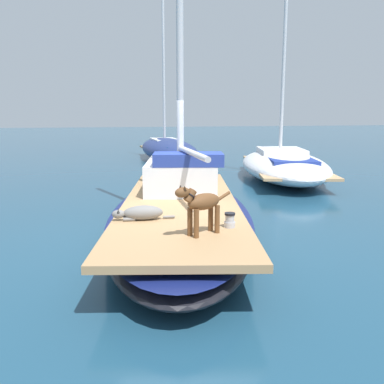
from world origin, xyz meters
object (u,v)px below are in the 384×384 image
(dog_brown, at_px, (201,204))
(deck_winch, at_px, (230,221))
(sailboat_main, at_px, (180,218))
(dog_grey, at_px, (141,213))
(moored_boat_far_astern, at_px, (168,149))
(moored_boat_starboard_side, at_px, (283,164))
(coiled_rope, at_px, (145,212))

(dog_brown, relative_size, deck_winch, 4.17)
(sailboat_main, height_order, dog_grey, dog_grey)
(dog_grey, height_order, moored_boat_far_astern, moored_boat_far_astern)
(sailboat_main, relative_size, dog_grey, 7.96)
(dog_grey, bearing_deg, dog_brown, -53.68)
(sailboat_main, xyz_separation_m, moored_boat_starboard_side, (4.73, 5.78, 0.18))
(deck_winch, xyz_separation_m, moored_boat_starboard_side, (4.38, 7.70, -0.24))
(moored_boat_starboard_side, bearing_deg, coiled_rope, -129.52)
(sailboat_main, height_order, dog_brown, dog_brown)
(dog_grey, xyz_separation_m, moored_boat_starboard_side, (5.58, 7.01, -0.25))
(coiled_rope, bearing_deg, deck_winch, -44.30)
(dog_grey, bearing_deg, coiled_rope, 75.12)
(coiled_rope, distance_m, moored_boat_far_astern, 13.15)
(coiled_rope, bearing_deg, moored_boat_far_astern, 79.16)
(dog_grey, relative_size, moored_boat_starboard_side, 0.11)
(sailboat_main, relative_size, coiled_rope, 23.43)
(coiled_rope, height_order, moored_boat_far_astern, moored_boat_far_astern)
(dog_grey, distance_m, deck_winch, 1.38)
(dog_brown, bearing_deg, coiled_rope, 114.43)
(dog_brown, xyz_separation_m, moored_boat_far_astern, (1.87, 14.25, -0.52))
(dog_brown, height_order, deck_winch, dog_brown)
(dog_brown, distance_m, coiled_rope, 1.52)
(sailboat_main, bearing_deg, moored_boat_starboard_side, 50.71)
(sailboat_main, xyz_separation_m, dog_brown, (-0.14, -2.20, 0.75))
(deck_winch, height_order, moored_boat_far_astern, moored_boat_far_astern)
(moored_boat_far_astern, bearing_deg, deck_winch, -95.64)
(dog_brown, bearing_deg, moored_boat_far_astern, 82.54)
(coiled_rope, distance_m, moored_boat_starboard_side, 8.61)
(dog_brown, xyz_separation_m, dog_grey, (-0.71, 0.96, -0.32))
(sailboat_main, relative_size, moored_boat_far_astern, 0.94)
(dog_brown, relative_size, dog_grey, 0.92)
(dog_grey, distance_m, moored_boat_far_astern, 13.54)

